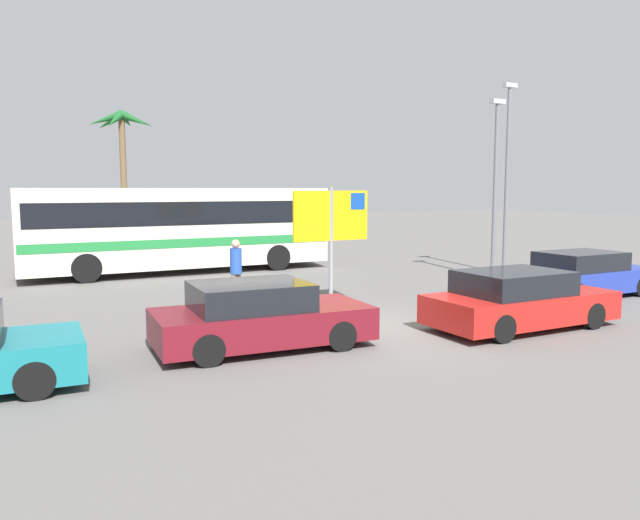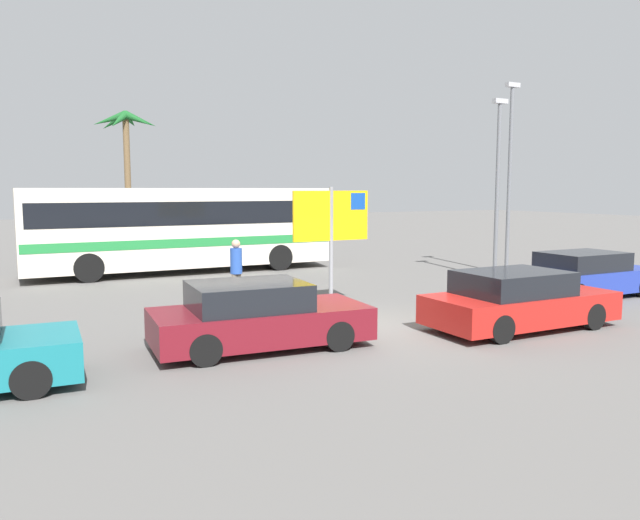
# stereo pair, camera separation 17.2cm
# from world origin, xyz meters

# --- Properties ---
(ground) EXTENTS (120.00, 120.00, 0.00)m
(ground) POSITION_xyz_m (0.00, 0.00, 0.00)
(ground) COLOR #605E5B
(bus_front_coach) EXTENTS (11.31, 2.71, 3.17)m
(bus_front_coach) POSITION_xyz_m (-1.20, 11.43, 1.78)
(bus_front_coach) COLOR silver
(bus_front_coach) RESTS_ON ground
(ferry_sign) EXTENTS (2.20, 0.11, 3.20)m
(ferry_sign) POSITION_xyz_m (0.49, 2.49, 2.33)
(ferry_sign) COLOR gray
(ferry_sign) RESTS_ON ground
(car_red) EXTENTS (4.43, 1.88, 1.32)m
(car_red) POSITION_xyz_m (3.07, -1.56, 0.64)
(car_red) COLOR red
(car_red) RESTS_ON ground
(car_maroon) EXTENTS (4.35, 2.16, 1.32)m
(car_maroon) POSITION_xyz_m (-2.79, -0.47, 0.64)
(car_maroon) COLOR maroon
(car_maroon) RESTS_ON ground
(car_blue) EXTENTS (4.46, 1.79, 1.32)m
(car_blue) POSITION_xyz_m (7.92, 0.63, 0.64)
(car_blue) COLOR #23389E
(car_blue) RESTS_ON ground
(pedestrian_by_bus) EXTENTS (0.32, 0.32, 1.79)m
(pedestrian_by_bus) POSITION_xyz_m (-1.64, 4.02, 1.06)
(pedestrian_by_bus) COLOR #706656
(pedestrian_by_bus) RESTS_ON ground
(lamp_post_left_side) EXTENTS (0.56, 0.20, 6.96)m
(lamp_post_left_side) POSITION_xyz_m (9.43, 5.41, 3.80)
(lamp_post_left_side) COLOR slate
(lamp_post_left_side) RESTS_ON ground
(lamp_post_right_side) EXTENTS (0.56, 0.20, 6.22)m
(lamp_post_right_side) POSITION_xyz_m (8.18, 4.69, 3.43)
(lamp_post_right_side) COLOR slate
(lamp_post_right_side) RESTS_ON ground
(palm_tree_seaside) EXTENTS (3.31, 3.00, 7.13)m
(palm_tree_seaside) POSITION_xyz_m (-1.40, 21.40, 5.77)
(palm_tree_seaside) COLOR brown
(palm_tree_seaside) RESTS_ON ground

